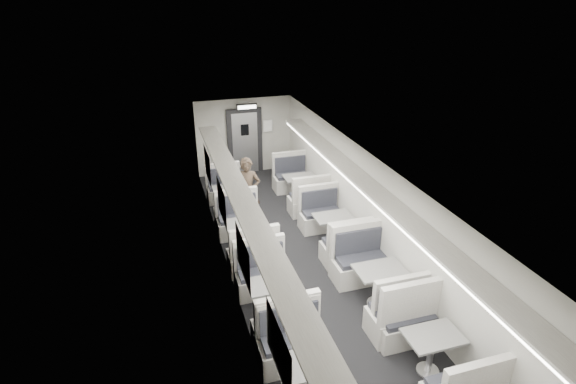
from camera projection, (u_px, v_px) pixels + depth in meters
room at (307, 225)px, 8.90m from camera, size 3.24×12.24×2.64m
booth_left_a at (229, 199)px, 11.92m from camera, size 0.97×1.96×1.05m
booth_left_b at (245, 236)px, 10.11m from camera, size 1.04×2.12×1.13m
booth_left_c at (272, 299)px, 8.09m from camera, size 1.03×2.09×1.12m
booth_left_d at (308, 382)px, 6.39m from camera, size 1.07×2.17×1.16m
booth_right_a at (300, 188)px, 12.51m from camera, size 1.04×2.10×1.13m
booth_right_b at (332, 230)px, 10.40m from camera, size 1.03×2.09×1.12m
booth_right_c at (379, 286)px, 8.39m from camera, size 1.12×2.27×1.21m
booth_right_d at (431, 353)px, 6.91m from camera, size 1.04×2.10×1.12m
passenger at (248, 192)px, 11.12m from camera, size 0.73×0.59×1.74m
window_a at (208, 166)px, 11.39m from camera, size 0.02×1.18×0.84m
window_b at (222, 202)px, 9.48m from camera, size 0.02×1.18×0.84m
window_c at (243, 257)px, 7.57m from camera, size 0.02×1.18×0.84m
window_d at (279, 349)px, 5.66m from camera, size 0.02×1.18×0.84m
luggage_rack_left at (247, 208)px, 8.01m from camera, size 0.46×10.40×0.09m
luggage_rack_right at (373, 191)px, 8.67m from camera, size 0.46×10.40×0.09m
vestibule_door at (245, 142)px, 14.12m from camera, size 1.10×0.13×2.10m
exit_sign at (247, 107)px, 13.17m from camera, size 0.62×0.12×0.16m
wall_notice at (268, 126)px, 14.11m from camera, size 0.32×0.02×0.40m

